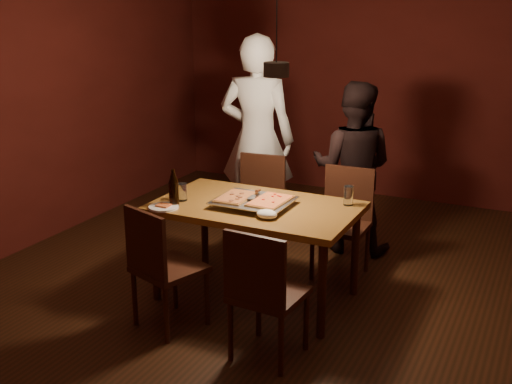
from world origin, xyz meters
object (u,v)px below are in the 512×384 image
at_px(beer_bottle_a, 173,190).
at_px(chair_near_right, 263,284).
at_px(diner_dark, 353,168).
at_px(pendant_lamp, 276,68).
at_px(chair_far_left, 259,196).
at_px(chair_far_right, 345,212).
at_px(diner_white, 257,139).
at_px(pizza_tray, 254,203).
at_px(chair_near_left, 159,258).
at_px(dining_table, 256,214).
at_px(plate_slice, 164,207).
at_px(beer_bottle_b, 174,188).

bearing_deg(beer_bottle_a, chair_near_right, -28.98).
bearing_deg(diner_dark, pendant_lamp, 73.82).
bearing_deg(diner_dark, chair_near_right, 85.97).
distance_m(chair_far_left, chair_far_right, 0.83).
height_order(chair_far_right, diner_white, diner_white).
bearing_deg(pizza_tray, chair_near_right, -59.08).
distance_m(chair_near_left, diner_white, 1.98).
distance_m(chair_far_left, chair_near_right, 1.83).
bearing_deg(chair_near_right, chair_far_left, 120.19).
relative_size(chair_far_left, pizza_tray, 0.88).
distance_m(pizza_tray, pendant_lamp, 1.00).
height_order(beer_bottle_a, diner_white, diner_white).
relative_size(chair_far_right, beer_bottle_a, 2.07).
xyz_separation_m(chair_far_left, diner_dark, (0.71, 0.45, 0.23)).
xyz_separation_m(chair_far_left, pizza_tray, (0.37, -0.85, 0.24)).
bearing_deg(chair_far_right, dining_table, 57.51).
relative_size(chair_near_left, pendant_lamp, 0.48).
relative_size(dining_table, plate_slice, 6.81).
bearing_deg(chair_far_right, chair_near_left, 60.05).
distance_m(chair_far_right, diner_white, 1.18).
bearing_deg(pizza_tray, beer_bottle_a, -155.93).
height_order(pizza_tray, pendant_lamp, pendant_lamp).
height_order(dining_table, pizza_tray, pizza_tray).
distance_m(dining_table, chair_far_left, 0.91).
height_order(pizza_tray, beer_bottle_a, beer_bottle_a).
height_order(chair_far_right, chair_near_right, same).
distance_m(beer_bottle_a, diner_white, 1.44).
height_order(dining_table, chair_near_left, chair_near_left).
height_order(chair_near_right, beer_bottle_b, beer_bottle_b).
bearing_deg(diner_white, chair_near_left, 85.96).
bearing_deg(chair_far_right, pizza_tray, 58.42).
xyz_separation_m(pizza_tray, plate_slice, (-0.57, -0.33, -0.01)).
bearing_deg(beer_bottle_b, pizza_tray, 25.03).
bearing_deg(diner_white, beer_bottle_a, 80.58).
height_order(plate_slice, pendant_lamp, pendant_lamp).
height_order(chair_far_right, pendant_lamp, pendant_lamp).
distance_m(beer_bottle_b, pendant_lamp, 1.15).
bearing_deg(chair_near_right, chair_near_left, 179.03).
bearing_deg(dining_table, chair_far_right, 58.32).
distance_m(pizza_tray, diner_white, 1.34).
bearing_deg(dining_table, beer_bottle_a, -154.63).
bearing_deg(diner_white, pendant_lamp, 111.95).
bearing_deg(diner_dark, dining_table, 68.29).
height_order(chair_far_left, diner_dark, diner_dark).
height_order(chair_near_left, pendant_lamp, pendant_lamp).
relative_size(dining_table, pizza_tray, 2.73).
bearing_deg(pendant_lamp, pizza_tray, -151.67).
relative_size(chair_near_right, diner_white, 0.25).
height_order(chair_near_left, chair_near_right, same).
bearing_deg(chair_near_left, beer_bottle_a, 129.38).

